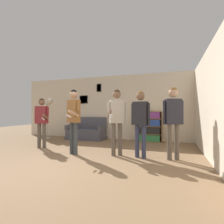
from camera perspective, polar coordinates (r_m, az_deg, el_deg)
ground_plane at (r=3.93m, az=-19.74°, el=-17.02°), size 20.00×20.00×0.00m
wall_back at (r=7.49m, az=0.45°, el=1.54°), size 8.75×0.08×2.70m
wall_right at (r=5.09m, az=28.53°, el=2.24°), size 0.06×6.53×2.70m
couch at (r=7.56m, az=-8.29°, el=-6.46°), size 1.62×0.80×0.92m
bookshelf at (r=6.96m, az=12.04°, el=-4.65°), size 0.99×0.30×1.18m
floor_lamp at (r=8.09m, az=-20.26°, el=1.65°), size 0.42×0.46×1.73m
person_player_foreground_left at (r=6.03m, az=-21.98°, el=-1.73°), size 0.53×0.42×1.59m
person_player_foreground_center at (r=4.87m, az=-12.45°, el=-0.65°), size 0.46×0.59×1.76m
person_watcher_holding_cup at (r=4.60m, az=1.58°, el=-0.82°), size 0.44×0.57×1.75m
person_spectator_near_bookshelf at (r=4.45m, az=9.27°, el=-1.53°), size 0.49×0.28×1.68m
person_spectator_far_right at (r=4.43m, az=19.34°, el=-0.90°), size 0.47×0.31×1.75m
drinking_cup at (r=6.94m, az=11.52°, el=0.67°), size 0.07×0.07×0.11m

